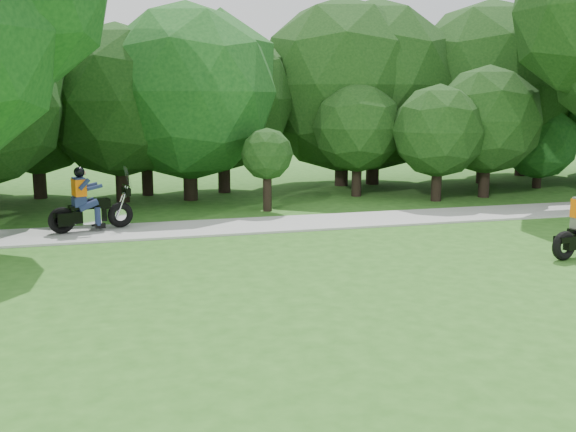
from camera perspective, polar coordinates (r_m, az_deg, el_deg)
name	(u,v)px	position (r m, az deg, el deg)	size (l,w,h in m)	color
ground	(493,304)	(12.04, 17.77, -7.42)	(100.00, 100.00, 0.00)	#295C1A
walkway	(340,221)	(19.02, 4.62, -0.44)	(60.00, 2.20, 0.06)	#9F9F9A
tree_line	(287,96)	(25.38, -0.07, 10.63)	(39.54, 11.75, 7.68)	black
touring_motorcycle	(86,208)	(18.08, -17.53, 0.70)	(2.25, 1.17, 1.76)	black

